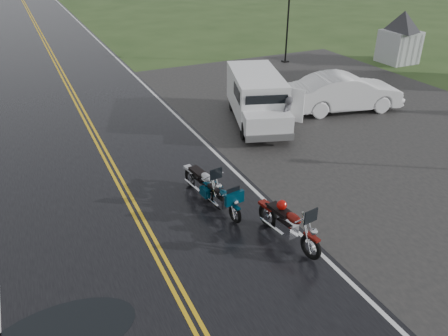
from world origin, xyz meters
name	(u,v)px	position (x,y,z in m)	size (l,w,h in m)	color
ground	(160,257)	(0.00, 0.00, 0.00)	(120.00, 120.00, 0.00)	#2D471E
road	(88,123)	(0.00, 10.00, 0.02)	(8.00, 100.00, 0.04)	black
parking_pad	(361,121)	(11.00, 5.00, 0.01)	(14.00, 24.00, 0.03)	black
visitor_center	(403,24)	(20.00, 12.00, 2.40)	(16.00, 10.00, 4.80)	#A8AAAD
motorcycle_red	(312,238)	(3.43, -1.74, 0.69)	(0.85, 2.33, 1.38)	#610F0B
motorcycle_teal	(235,207)	(2.42, 0.48, 0.56)	(0.69, 1.89, 1.11)	#052B3C
motorcycle_silver	(218,192)	(2.28, 1.31, 0.65)	(0.81, 2.21, 1.31)	#A9A9B0
van_white	(245,115)	(5.39, 5.51, 1.08)	(2.06, 5.49, 2.16)	white
person_at_van	(287,118)	(6.96, 4.92, 0.88)	(0.64, 0.42, 1.76)	#47474C
sedan_white	(345,93)	(11.20, 6.48, 0.85)	(1.80, 5.18, 1.71)	white
lamp_post_far_right	(287,26)	(13.49, 15.11, 2.26)	(0.39, 0.39, 4.53)	black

